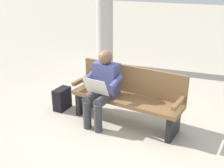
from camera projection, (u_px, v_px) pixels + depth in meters
name	position (u px, v px, depth m)	size (l,w,h in m)	color
ground_plane	(125.00, 122.00, 4.46)	(40.00, 40.00, 0.00)	#B7AD99
bench_near	(128.00, 95.00, 4.35)	(1.84, 0.65, 0.90)	brown
person_seated	(102.00, 86.00, 4.26)	(0.60, 0.60, 1.18)	#474C84
backpack	(62.00, 99.00, 4.85)	(0.23, 0.33, 0.39)	black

